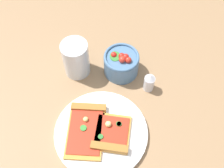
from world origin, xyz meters
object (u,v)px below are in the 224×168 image
at_px(soda_glass, 76,59).
at_px(plate, 101,133).
at_px(pepper_shaker, 149,82).
at_px(salad_bowl, 121,63).
at_px(pizza_slice_near, 111,136).
at_px(pizza_slice_far, 87,126).

bearing_deg(soda_glass, plate, 79.67).
distance_m(plate, pepper_shaker, 0.21).
xyz_separation_m(salad_bowl, pepper_shaker, (-0.04, 0.10, -0.01)).
xyz_separation_m(pizza_slice_near, soda_glass, (-0.03, -0.26, 0.04)).
bearing_deg(plate, salad_bowl, -135.61).
bearing_deg(pepper_shaker, plate, 16.43).
relative_size(pizza_slice_near, salad_bowl, 1.36).
height_order(soda_glass, pepper_shaker, soda_glass).
distance_m(pizza_slice_near, salad_bowl, 0.23).
bearing_deg(pepper_shaker, salad_bowl, -68.54).
height_order(pizza_slice_near, pepper_shaker, pepper_shaker).
height_order(pizza_slice_far, salad_bowl, salad_bowl).
relative_size(pizza_slice_far, pepper_shaker, 2.83).
bearing_deg(pizza_slice_far, plate, 129.37).
distance_m(pizza_slice_far, pepper_shaker, 0.23).
bearing_deg(pizza_slice_near, pepper_shaker, -154.83).
xyz_separation_m(pizza_slice_far, pepper_shaker, (-0.23, -0.03, 0.01)).
relative_size(plate, pizza_slice_near, 1.76).
height_order(salad_bowl, pepper_shaker, salad_bowl).
bearing_deg(plate, pepper_shaker, -163.57).
bearing_deg(pizza_slice_near, pizza_slice_far, -53.80).
bearing_deg(pepper_shaker, pizza_slice_near, 25.17).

